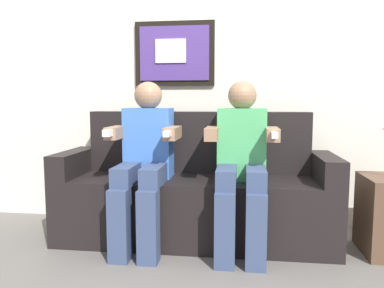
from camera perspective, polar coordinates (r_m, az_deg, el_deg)
ground_plane at (r=2.50m, az=-0.47°, el=-16.56°), size 5.59×5.59×0.00m
back_wall_assembly at (r=3.08m, az=1.41°, el=12.50°), size 4.30×0.10×2.60m
couch at (r=2.71m, az=0.49°, el=-7.77°), size 1.90×0.58×0.90m
person_on_left at (r=2.55m, az=-7.14°, el=-1.98°), size 0.46×0.56×1.11m
person_on_right at (r=2.47m, az=7.44°, el=-2.27°), size 0.46×0.56×1.11m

